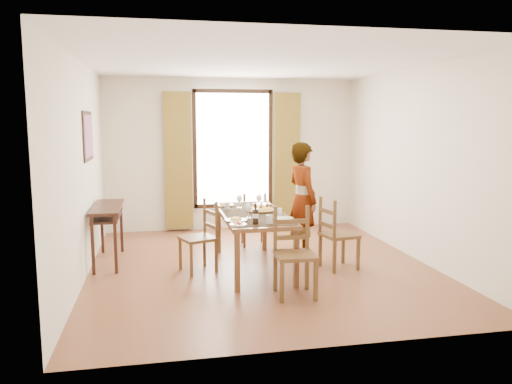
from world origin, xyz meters
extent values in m
plane|color=#54321A|center=(0.00, 0.00, 0.00)|extent=(5.00, 5.00, 0.00)
cube|color=beige|center=(0.00, 2.50, 1.35)|extent=(4.50, 0.10, 2.70)
cube|color=beige|center=(0.00, -2.50, 1.35)|extent=(4.50, 0.10, 2.70)
cube|color=beige|center=(-2.25, 0.00, 1.35)|extent=(0.10, 5.00, 2.70)
cube|color=beige|center=(2.25, 0.00, 1.35)|extent=(0.10, 5.00, 2.70)
cube|color=white|center=(0.00, 0.00, 2.72)|extent=(4.50, 5.00, 0.04)
cube|color=white|center=(0.00, 2.47, 1.45)|extent=(1.30, 0.04, 2.00)
cube|color=olive|center=(-0.98, 2.41, 1.25)|extent=(0.48, 0.10, 2.40)
cube|color=olive|center=(0.98, 2.41, 1.25)|extent=(0.48, 0.10, 2.40)
cube|color=black|center=(-2.24, 0.60, 1.75)|extent=(0.02, 0.86, 0.66)
cube|color=red|center=(-2.23, 0.60, 1.75)|extent=(0.01, 0.76, 0.56)
cube|color=black|center=(-2.03, 0.60, 0.78)|extent=(0.38, 1.20, 0.04)
cube|color=black|center=(-2.03, 0.60, 0.66)|extent=(0.34, 1.10, 0.03)
cube|color=black|center=(-2.17, 0.05, 0.38)|extent=(0.04, 0.04, 0.76)
cube|color=black|center=(-2.17, 1.15, 0.38)|extent=(0.04, 0.04, 0.76)
cube|color=black|center=(-1.89, 0.05, 0.38)|extent=(0.04, 0.04, 0.76)
cube|color=black|center=(-1.89, 1.15, 0.38)|extent=(0.04, 0.04, 0.76)
cube|color=brown|center=(-0.12, -0.07, 0.72)|extent=(0.82, 1.89, 0.05)
cube|color=black|center=(-0.12, -0.07, 0.75)|extent=(0.75, 1.74, 0.01)
cube|color=brown|center=(-0.47, -0.95, 0.35)|extent=(0.06, 0.06, 0.70)
cube|color=brown|center=(-0.47, 0.82, 0.35)|extent=(0.06, 0.06, 0.70)
cube|color=brown|center=(0.23, -0.95, 0.35)|extent=(0.06, 0.06, 0.70)
cube|color=brown|center=(0.23, 0.82, 0.35)|extent=(0.06, 0.06, 0.70)
cube|color=#533B1B|center=(-0.85, -0.06, 0.44)|extent=(0.53, 0.53, 0.04)
cube|color=#533B1B|center=(-1.07, 0.05, 0.22)|extent=(0.04, 0.04, 0.44)
cube|color=#533B1B|center=(-0.74, 0.17, 0.22)|extent=(0.04, 0.04, 0.44)
cube|color=#533B1B|center=(-0.95, -0.28, 0.22)|extent=(0.04, 0.04, 0.44)
cube|color=#533B1B|center=(-0.62, -0.16, 0.22)|extent=(0.04, 0.04, 0.44)
cube|color=#533B1B|center=(-0.73, 0.17, 0.68)|extent=(0.04, 0.04, 0.49)
cube|color=#533B1B|center=(-0.61, -0.16, 0.68)|extent=(0.04, 0.04, 0.49)
cube|color=#533B1B|center=(-0.67, 0.01, 0.59)|extent=(0.15, 0.34, 0.05)
cube|color=#533B1B|center=(-0.67, 0.01, 0.76)|extent=(0.15, 0.34, 0.05)
cube|color=#533B1B|center=(0.13, 1.18, 0.40)|extent=(0.40, 0.40, 0.04)
cube|color=#533B1B|center=(0.30, 1.33, 0.20)|extent=(0.04, 0.04, 0.40)
cube|color=#533B1B|center=(0.28, 1.01, 0.20)|extent=(0.04, 0.04, 0.40)
cube|color=#533B1B|center=(-0.02, 1.35, 0.20)|extent=(0.04, 0.04, 0.40)
cube|color=#533B1B|center=(-0.04, 1.03, 0.20)|extent=(0.04, 0.04, 0.40)
cube|color=#533B1B|center=(0.28, 1.00, 0.62)|extent=(0.03, 0.03, 0.45)
cube|color=#533B1B|center=(-0.04, 1.02, 0.62)|extent=(0.03, 0.03, 0.45)
cube|color=#533B1B|center=(0.12, 1.01, 0.53)|extent=(0.32, 0.04, 0.04)
cube|color=#533B1B|center=(0.12, 1.01, 0.70)|extent=(0.32, 0.04, 0.04)
cube|color=#533B1B|center=(0.14, -1.20, 0.47)|extent=(0.46, 0.46, 0.04)
cube|color=#533B1B|center=(-0.05, -1.38, 0.23)|extent=(0.04, 0.04, 0.47)
cube|color=#533B1B|center=(-0.04, -1.01, 0.23)|extent=(0.04, 0.04, 0.47)
cube|color=#533B1B|center=(0.32, -1.40, 0.23)|extent=(0.04, 0.04, 0.47)
cube|color=#533B1B|center=(0.34, -1.02, 0.23)|extent=(0.04, 0.04, 0.47)
cube|color=#533B1B|center=(-0.04, -1.00, 0.73)|extent=(0.04, 0.04, 0.52)
cube|color=#533B1B|center=(0.34, -1.01, 0.73)|extent=(0.04, 0.04, 0.52)
cube|color=#533B1B|center=(0.15, -1.01, 0.63)|extent=(0.38, 0.04, 0.05)
cube|color=#533B1B|center=(0.15, -1.01, 0.81)|extent=(0.38, 0.04, 0.05)
cube|color=#533B1B|center=(1.01, -0.29, 0.45)|extent=(0.50, 0.50, 0.04)
cube|color=#533B1B|center=(1.22, -0.43, 0.23)|extent=(0.04, 0.04, 0.45)
cube|color=#533B1B|center=(0.87, -0.50, 0.23)|extent=(0.04, 0.04, 0.45)
cube|color=#533B1B|center=(1.15, -0.07, 0.23)|extent=(0.04, 0.04, 0.45)
cube|color=#533B1B|center=(0.79, -0.15, 0.23)|extent=(0.04, 0.04, 0.45)
cube|color=#533B1B|center=(0.86, -0.50, 0.70)|extent=(0.04, 0.04, 0.50)
cube|color=#533B1B|center=(0.78, -0.15, 0.70)|extent=(0.04, 0.04, 0.50)
cube|color=#533B1B|center=(0.82, -0.33, 0.60)|extent=(0.10, 0.36, 0.05)
cube|color=#533B1B|center=(0.82, -0.33, 0.78)|extent=(0.10, 0.36, 0.05)
imported|color=gray|center=(0.70, 0.40, 0.83)|extent=(0.77, 0.65, 1.65)
cylinder|color=silver|center=(0.16, -0.37, 0.81)|extent=(0.07, 0.07, 0.10)
cylinder|color=silver|center=(-0.41, 0.25, 0.81)|extent=(0.07, 0.07, 0.10)
cylinder|color=silver|center=(-0.06, -0.80, 0.81)|extent=(0.07, 0.07, 0.10)
camera|label=1|loc=(-1.33, -6.41, 1.96)|focal=35.00mm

